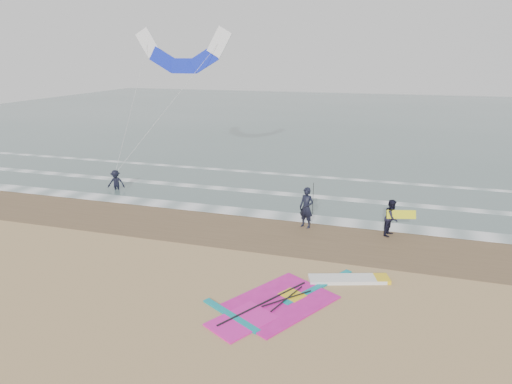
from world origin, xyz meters
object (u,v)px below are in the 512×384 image
(surf_kite, at_px, (183,54))
(person_wading, at_px, (116,177))
(person_walking, at_px, (392,218))
(windsurf_rig, at_px, (300,296))
(person_standing, at_px, (306,208))

(surf_kite, bearing_deg, person_wading, -124.66)
(person_walking, relative_size, person_wading, 1.06)
(windsurf_rig, distance_m, surf_kite, 18.91)
(windsurf_rig, bearing_deg, surf_kite, 127.86)
(person_wading, xyz_separation_m, surf_kite, (2.88, 4.16, 7.19))
(person_standing, bearing_deg, surf_kite, 164.41)
(person_standing, bearing_deg, person_walking, 22.85)
(windsurf_rig, bearing_deg, person_walking, 67.19)
(windsurf_rig, relative_size, person_walking, 3.55)
(person_wading, height_order, surf_kite, surf_kite)
(windsurf_rig, relative_size, person_standing, 3.05)
(person_standing, height_order, person_walking, person_standing)
(person_walking, distance_m, person_wading, 16.46)
(windsurf_rig, xyz_separation_m, person_standing, (-1.08, 6.62, 0.95))
(person_standing, distance_m, person_wading, 12.63)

